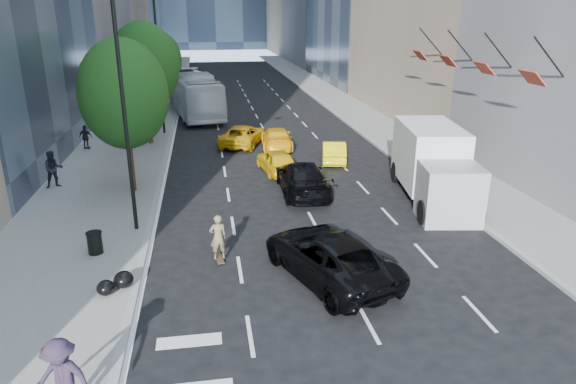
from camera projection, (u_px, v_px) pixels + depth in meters
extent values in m
plane|color=black|center=(308.00, 264.00, 18.66)|extent=(160.00, 160.00, 0.00)
cube|color=slate|center=(141.00, 115.00, 45.20)|extent=(6.00, 120.00, 0.15)
cube|color=slate|center=(350.00, 108.00, 48.07)|extent=(4.00, 120.00, 0.15)
cylinder|color=black|center=(124.00, 109.00, 19.69)|extent=(0.16, 0.16, 10.00)
cylinder|color=black|center=(159.00, 64.00, 36.44)|extent=(0.16, 0.16, 10.00)
cylinder|color=black|center=(131.00, 160.00, 25.38)|extent=(0.30, 0.30, 3.15)
ellipsoid|color=black|center=(124.00, 94.00, 24.29)|extent=(4.20, 4.20, 5.25)
cylinder|color=black|center=(149.00, 119.00, 34.65)|extent=(0.30, 0.30, 3.38)
ellipsoid|color=black|center=(144.00, 66.00, 33.48)|extent=(4.50, 4.50, 5.62)
cylinder|color=black|center=(162.00, 93.00, 46.82)|extent=(0.30, 0.30, 2.93)
ellipsoid|color=black|center=(160.00, 59.00, 45.81)|extent=(3.90, 3.90, 4.88)
cylinder|color=black|center=(174.00, 71.00, 54.01)|extent=(0.14, 0.14, 5.20)
imported|color=black|center=(173.00, 55.00, 53.47)|extent=(2.48, 0.53, 1.00)
cylinder|color=black|center=(549.00, 57.00, 21.79)|extent=(1.75, 0.08, 1.75)
cube|color=#983523|center=(532.00, 78.00, 21.97)|extent=(0.64, 1.30, 0.64)
cylinder|color=black|center=(498.00, 50.00, 25.51)|extent=(1.75, 0.08, 1.75)
cube|color=#983523|center=(484.00, 68.00, 25.69)|extent=(0.64, 1.30, 0.64)
cylinder|color=black|center=(460.00, 45.00, 29.23)|extent=(1.75, 0.08, 1.75)
cube|color=#983523|center=(448.00, 61.00, 29.42)|extent=(0.64, 1.30, 0.64)
cylinder|color=black|center=(431.00, 41.00, 32.95)|extent=(1.75, 0.08, 1.75)
cube|color=#983523|center=(420.00, 55.00, 33.14)|extent=(0.64, 1.30, 0.64)
imported|color=brown|center=(218.00, 240.00, 18.61)|extent=(0.67, 0.49, 1.71)
imported|color=black|center=(329.00, 256.00, 17.54)|extent=(4.47, 6.30, 1.59)
imported|color=black|center=(302.00, 178.00, 25.67)|extent=(2.30, 5.57, 1.61)
imported|color=#DFAE0B|center=(277.00, 161.00, 29.05)|extent=(2.18, 4.20, 1.36)
imported|color=#DBC60B|center=(334.00, 151.00, 31.23)|extent=(2.18, 4.13, 1.29)
imported|color=#CE960A|center=(243.00, 135.00, 35.04)|extent=(3.87, 5.45, 1.38)
imported|color=#FFB20D|center=(277.00, 138.00, 34.26)|extent=(2.27, 4.88, 1.38)
imported|color=silver|center=(194.00, 94.00, 45.16)|extent=(5.18, 13.49, 3.67)
cube|color=silver|center=(429.00, 154.00, 25.38)|extent=(3.34, 5.33, 2.92)
cube|color=gray|center=(450.00, 194.00, 22.16)|extent=(2.80, 2.53, 2.49)
cylinder|color=black|center=(424.00, 213.00, 21.98)|extent=(0.54, 1.13, 1.08)
cylinder|color=black|center=(477.00, 212.00, 21.99)|extent=(0.54, 1.13, 1.08)
cylinder|color=black|center=(397.00, 172.00, 27.49)|extent=(0.54, 1.13, 1.08)
cylinder|color=black|center=(439.00, 172.00, 27.50)|extent=(0.54, 1.13, 1.08)
imported|color=black|center=(53.00, 169.00, 26.05)|extent=(1.14, 1.03, 1.92)
imported|color=black|center=(86.00, 137.00, 33.41)|extent=(1.00, 0.65, 1.58)
imported|color=#291F2E|center=(62.00, 379.00, 11.15)|extent=(1.44, 1.09, 1.99)
cylinder|color=black|center=(95.00, 243.00, 19.05)|extent=(0.54, 0.54, 0.81)
ellipsoid|color=black|center=(124.00, 279.00, 16.74)|extent=(0.64, 0.71, 0.55)
ellipsoid|color=black|center=(106.00, 288.00, 16.30)|extent=(0.56, 0.62, 0.48)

